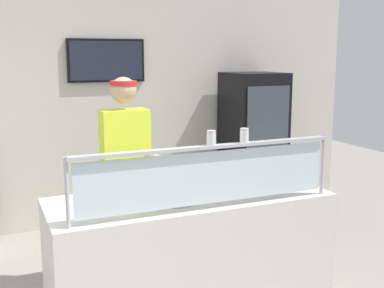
{
  "coord_description": "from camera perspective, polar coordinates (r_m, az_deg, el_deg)",
  "views": [
    {
      "loc": [
        -0.29,
        -2.62,
        1.93
      ],
      "look_at": [
        1.02,
        0.41,
        1.32
      ],
      "focal_mm": 44.81,
      "sensor_mm": 36.0,
      "label": 1
    }
  ],
  "objects": [
    {
      "name": "drink_fridge",
      "position": [
        5.84,
        7.25,
        -0.05
      ],
      "size": [
        0.65,
        0.66,
        1.73
      ],
      "color": "black",
      "rests_on": "ground"
    },
    {
      "name": "pizza_tray",
      "position": [
        3.34,
        -2.65,
        -6.22
      ],
      "size": [
        0.46,
        0.46,
        0.04
      ],
      "color": "#9EA0A8",
      "rests_on": "serving_counter"
    },
    {
      "name": "ground_plane",
      "position": [
        4.29,
        -3.65,
        -16.19
      ],
      "size": [
        12.0,
        12.0,
        0.0
      ],
      "primitive_type": "plane",
      "color": "gray",
      "rests_on": "ground"
    },
    {
      "name": "shop_rear_unit",
      "position": [
        5.56,
        -9.99,
        4.48
      ],
      "size": [
        6.38,
        0.13,
        2.7
      ],
      "color": "beige",
      "rests_on": "ground"
    },
    {
      "name": "worker_figure",
      "position": [
        3.96,
        -7.84,
        -3.06
      ],
      "size": [
        0.41,
        0.5,
        1.76
      ],
      "color": "#23232D",
      "rests_on": "ground"
    },
    {
      "name": "pizza_server",
      "position": [
        3.33,
        -1.85,
        -5.87
      ],
      "size": [
        0.09,
        0.28,
        0.01
      ],
      "primitive_type": "cube",
      "rotation": [
        0.0,
        0.0,
        0.07
      ],
      "color": "#ADAFB7",
      "rests_on": "pizza_tray"
    },
    {
      "name": "serving_counter",
      "position": [
        3.56,
        -0.23,
        -13.56
      ],
      "size": [
        1.98,
        0.75,
        0.95
      ],
      "primitive_type": "cube",
      "color": "silver",
      "rests_on": "ground"
    },
    {
      "name": "sneeze_guard",
      "position": [
        3.05,
        2.08,
        -2.96
      ],
      "size": [
        1.8,
        0.06,
        0.42
      ],
      "color": "#B2B5BC",
      "rests_on": "serving_counter"
    },
    {
      "name": "parmesan_shaker",
      "position": [
        3.01,
        2.3,
        0.62
      ],
      "size": [
        0.06,
        0.06,
        0.1
      ],
      "color": "white",
      "rests_on": "sneeze_guard"
    },
    {
      "name": "pepper_flake_shaker",
      "position": [
        3.12,
        6.24,
        0.91
      ],
      "size": [
        0.06,
        0.06,
        0.1
      ],
      "color": "white",
      "rests_on": "sneeze_guard"
    }
  ]
}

